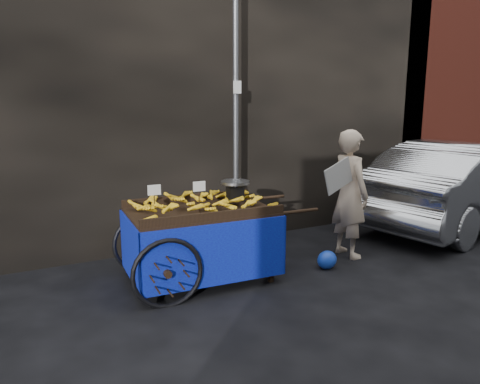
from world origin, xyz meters
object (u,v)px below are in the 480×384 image
banana_cart (196,218)px  parked_car (464,184)px  vendor (349,194)px  plastic_bag (327,260)px

banana_cart → parked_car: (5.16, 0.20, -0.06)m
vendor → parked_car: size_ratio=0.40×
parked_car → banana_cart: bearing=79.8°
banana_cart → vendor: (2.28, -0.13, 0.11)m
banana_cart → plastic_bag: banana_cart is taller
banana_cart → plastic_bag: 1.87m
vendor → parked_car: bearing=-84.5°
vendor → plastic_bag: 1.04m
banana_cart → plastic_bag: (1.69, -0.44, -0.68)m
banana_cart → parked_car: bearing=5.5°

